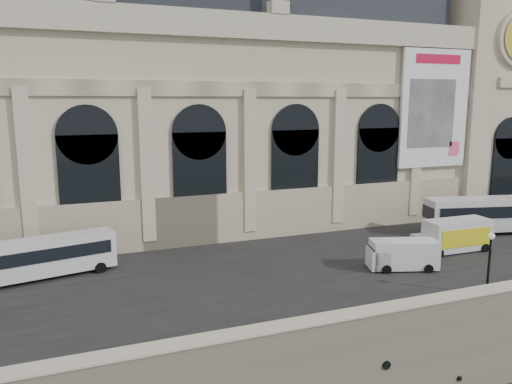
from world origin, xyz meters
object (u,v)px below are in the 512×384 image
box_truck (453,236)px  lamp_right (489,265)px  bus_right (487,214)px  van_c (400,255)px  bus_left (42,257)px

box_truck → lamp_right: (-5.50, -9.45, 0.83)m
bus_right → lamp_right: (-13.36, -13.21, 0.18)m
bus_right → van_c: size_ratio=2.22×
bus_left → box_truck: (35.41, -5.95, -0.31)m
van_c → box_truck: 8.14m
box_truck → bus_left: bearing=170.5°
lamp_right → box_truck: bearing=59.8°
bus_right → lamp_right: size_ratio=2.83×
van_c → box_truck: box_truck is taller
bus_left → lamp_right: size_ratio=2.40×
bus_left → lamp_right: 33.64m
bus_right → lamp_right: bearing=-135.3°
bus_right → box_truck: (-7.85, -3.76, -0.65)m
bus_left → van_c: size_ratio=1.88×
bus_right → lamp_right: 18.79m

